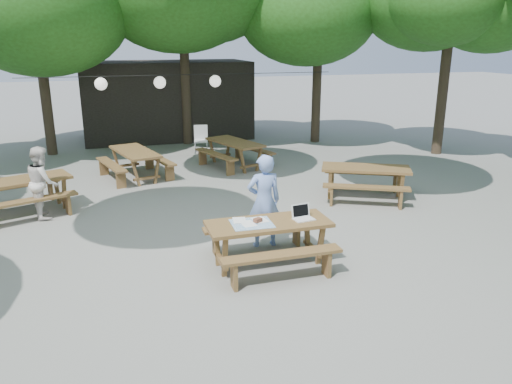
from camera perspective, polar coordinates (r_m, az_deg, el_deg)
The scene contains 13 objects.
ground at distance 9.44m, azimuth -4.82°, elevation -5.23°, with size 80.00×80.00×0.00m, color slate.
pavilion at distance 19.31m, azimuth -10.18°, elevation 10.35°, with size 6.00×3.00×2.80m, color black.
main_picnic_table at distance 8.20m, azimuth 1.43°, elevation -5.81°, with size 2.00×1.58×0.75m.
picnic_table_nw at distance 11.70m, azimuth -25.20°, elevation -0.40°, with size 2.33×2.14×0.75m.
picnic_table_ne at distance 11.88m, azimuth 12.34°, elevation 1.12°, with size 2.40×2.26×0.75m.
picnic_table_far_w at distance 13.71m, azimuth -13.58°, elevation 3.15°, with size 2.02×2.25×0.75m.
picnic_table_far_e at distance 14.55m, azimuth -2.43°, elevation 4.41°, with size 2.12×2.31×0.75m.
woman at distance 8.80m, azimuth 0.92°, elevation -1.03°, with size 0.61×0.40×1.68m, color #7C9CE2.
second_person at distance 11.21m, azimuth -23.22°, elevation 1.06°, with size 0.73×0.57×1.50m, color white.
plastic_chair at distance 16.41m, azimuth -6.29°, elevation 5.31°, with size 0.52×0.52×0.90m.
laptop at distance 8.22m, azimuth 5.32°, elevation -2.65°, with size 0.36×0.30×0.24m.
tabletop_clutter at distance 7.99m, azimuth -0.39°, elevation -3.52°, with size 0.67×0.63×0.08m.
paper_lanterns at distance 14.69m, azimuth -10.88°, elevation 12.21°, with size 9.00×0.34×0.38m.
Camera 1 is at (-1.77, -8.56, 3.57)m, focal length 35.00 mm.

